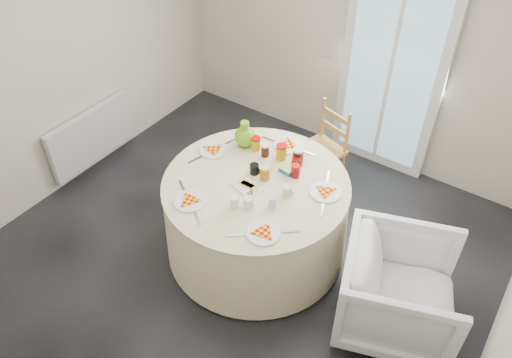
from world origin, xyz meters
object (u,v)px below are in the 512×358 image
Objects in this scene: wooden_chair at (321,145)px; armchair at (400,290)px; table at (256,217)px; radiator at (92,136)px; green_pitcher at (245,135)px.

wooden_chair is 1.04× the size of armchair.
armchair is (1.28, -0.02, 0.02)m from table.
armchair is at bearing -0.26° from radiator.
armchair reaches higher than table.
wooden_chair is at bearing 30.13° from armchair.
green_pitcher is at bearing -99.54° from wooden_chair.
table is at bearing -67.35° from green_pitcher.
armchair is (3.28, -0.01, 0.01)m from radiator.
green_pitcher is (-0.35, 0.35, 0.49)m from table.
radiator is at bearing 70.72° from armchair.
radiator is 1.76m from green_pitcher.
wooden_chair reaches higher than radiator.
radiator is 3.28m from armchair.
armchair is at bearing -1.01° from table.
table is at bearing 69.97° from armchair.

